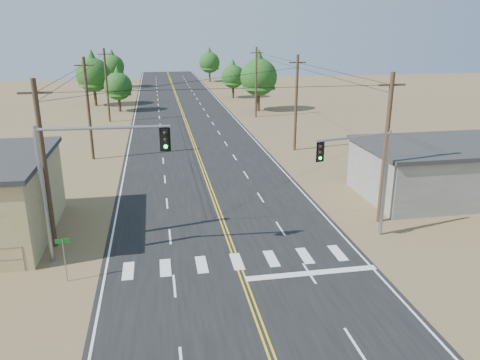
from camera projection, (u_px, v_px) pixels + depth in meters
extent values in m
plane|color=olive|center=(271.00, 355.00, 18.90)|extent=(220.00, 220.00, 0.00)
cube|color=black|center=(199.00, 159.00, 46.96)|extent=(15.00, 200.00, 0.02)
cube|color=gray|center=(459.00, 170.00, 36.46)|extent=(15.00, 8.00, 4.00)
cylinder|color=gray|center=(23.00, 259.00, 25.14)|extent=(0.06, 0.06, 1.50)
cylinder|color=#4C3826|center=(45.00, 167.00, 26.80)|extent=(0.30, 0.30, 10.00)
cube|color=#4C3826|center=(35.00, 93.00, 25.50)|extent=(1.80, 0.12, 0.12)
cylinder|color=#4C3826|center=(89.00, 110.00, 45.51)|extent=(0.30, 0.30, 10.00)
cube|color=#4C3826|center=(84.00, 65.00, 44.21)|extent=(1.80, 0.12, 0.12)
cylinder|color=#4C3826|center=(107.00, 86.00, 64.23)|extent=(0.30, 0.30, 10.00)
cube|color=#4C3826|center=(104.00, 54.00, 62.92)|extent=(1.80, 0.12, 0.12)
cylinder|color=#4C3826|center=(385.00, 150.00, 30.35)|extent=(0.30, 0.30, 10.00)
cube|color=#4C3826|center=(392.00, 85.00, 29.05)|extent=(1.80, 0.12, 0.12)
cylinder|color=#4C3826|center=(296.00, 104.00, 49.06)|extent=(0.30, 0.30, 10.00)
cube|color=#4C3826|center=(298.00, 63.00, 47.76)|extent=(1.80, 0.12, 0.12)
cylinder|color=#4C3826|center=(256.00, 83.00, 67.77)|extent=(0.30, 0.30, 10.00)
cube|color=#4C3826|center=(256.00, 53.00, 66.47)|extent=(1.80, 0.12, 0.12)
cylinder|color=gray|center=(44.00, 199.00, 25.36)|extent=(0.26, 0.26, 7.46)
cylinder|color=gray|center=(35.00, 132.00, 24.21)|extent=(0.19, 0.19, 0.64)
cylinder|color=gray|center=(104.00, 128.00, 24.60)|extent=(6.96, 0.53, 0.17)
cube|color=black|center=(165.00, 139.00, 25.19)|extent=(0.39, 0.34, 1.17)
sphere|color=black|center=(165.00, 133.00, 24.90)|extent=(0.21, 0.21, 0.21)
sphere|color=black|center=(165.00, 140.00, 25.02)|extent=(0.21, 0.21, 0.21)
sphere|color=#0CE533|center=(166.00, 147.00, 25.13)|extent=(0.21, 0.21, 0.21)
cylinder|color=gray|center=(385.00, 186.00, 28.88)|extent=(0.22, 0.22, 6.50)
cylinder|color=gray|center=(390.00, 135.00, 27.87)|extent=(0.17, 0.17, 0.56)
cylinder|color=gray|center=(355.00, 137.00, 26.84)|extent=(5.04, 1.38, 0.15)
cube|color=black|center=(320.00, 152.00, 26.13)|extent=(0.38, 0.35, 1.02)
sphere|color=black|center=(321.00, 147.00, 25.87)|extent=(0.19, 0.19, 0.19)
sphere|color=black|center=(321.00, 152.00, 25.97)|extent=(0.19, 0.19, 0.19)
sphere|color=#0CE533|center=(320.00, 158.00, 26.07)|extent=(0.19, 0.19, 0.19)
cylinder|color=gray|center=(65.00, 261.00, 24.00)|extent=(0.06, 0.06, 2.40)
cube|color=#0E6517|center=(62.00, 241.00, 23.66)|extent=(0.72, 0.05, 0.24)
cylinder|color=#3F2D1E|center=(120.00, 103.00, 73.45)|extent=(0.44, 0.44, 2.57)
cone|color=#194213|center=(118.00, 80.00, 72.35)|extent=(4.00, 4.00, 4.57)
sphere|color=#194213|center=(118.00, 86.00, 72.64)|extent=(4.28, 4.28, 4.28)
cylinder|color=#3F2D1E|center=(95.00, 96.00, 78.83)|extent=(0.50, 0.50, 3.35)
cone|color=#194213|center=(92.00, 67.00, 77.38)|extent=(5.21, 5.21, 5.95)
sphere|color=#194213|center=(93.00, 75.00, 77.76)|extent=(5.58, 5.58, 5.58)
cylinder|color=#3F2D1E|center=(114.00, 81.00, 103.26)|extent=(0.48, 0.48, 2.98)
cone|color=#194213|center=(112.00, 61.00, 101.98)|extent=(4.63, 4.63, 5.29)
sphere|color=#194213|center=(113.00, 66.00, 102.31)|extent=(4.96, 4.96, 4.96)
cylinder|color=#3F2D1E|center=(258.00, 100.00, 73.88)|extent=(0.49, 0.49, 3.44)
cone|color=#194213|center=(259.00, 69.00, 72.40)|extent=(5.35, 5.35, 6.11)
sphere|color=#194213|center=(259.00, 77.00, 72.78)|extent=(5.73, 5.73, 5.73)
cylinder|color=#3F2D1E|center=(233.00, 91.00, 87.78)|extent=(0.45, 0.45, 2.60)
cone|color=#194213|center=(233.00, 71.00, 86.66)|extent=(4.04, 4.04, 4.61)
sphere|color=#194213|center=(233.00, 76.00, 86.95)|extent=(4.33, 4.33, 4.33)
cylinder|color=#3F2D1E|center=(210.00, 75.00, 114.08)|extent=(0.40, 0.40, 2.99)
cone|color=#194213|center=(209.00, 58.00, 112.79)|extent=(4.65, 4.65, 5.32)
sphere|color=#194213|center=(209.00, 63.00, 113.12)|extent=(4.99, 4.99, 4.99)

